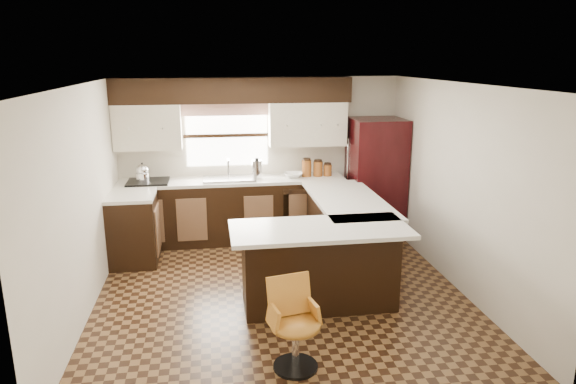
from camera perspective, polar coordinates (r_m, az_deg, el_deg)
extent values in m
plane|color=#49301A|center=(6.12, -0.78, -11.20)|extent=(4.40, 4.40, 0.00)
plane|color=silver|center=(5.51, -0.87, 11.88)|extent=(4.40, 4.40, 0.00)
plane|color=beige|center=(7.82, -3.05, 3.86)|extent=(4.40, 0.00, 4.40)
plane|color=beige|center=(3.65, 4.01, -9.18)|extent=(4.40, 0.00, 4.40)
plane|color=beige|center=(5.80, -21.84, -1.07)|extent=(0.00, 4.40, 4.40)
plane|color=beige|center=(6.32, 18.38, 0.49)|extent=(0.00, 4.40, 4.40)
cube|color=black|center=(7.68, -6.09, -2.17)|extent=(3.30, 0.60, 0.90)
cube|color=black|center=(7.13, -16.75, -4.08)|extent=(0.60, 0.70, 0.90)
cube|color=silver|center=(7.56, -6.19, 1.26)|extent=(3.30, 0.60, 0.04)
cube|color=silver|center=(7.00, -17.03, -0.41)|extent=(0.60, 0.70, 0.04)
cube|color=black|center=(7.49, -6.12, 11.19)|extent=(3.40, 0.35, 0.36)
cube|color=beige|center=(7.58, -15.33, 6.99)|extent=(0.94, 0.35, 0.64)
cube|color=beige|center=(7.67, 2.14, 7.58)|extent=(1.14, 0.35, 0.64)
cube|color=white|center=(7.71, -6.79, 6.26)|extent=(1.20, 0.02, 0.90)
cube|color=#D19B93|center=(7.63, -6.87, 9.11)|extent=(1.30, 0.06, 0.18)
cube|color=#B2B2B7|center=(7.53, -6.57, 1.48)|extent=(0.75, 0.45, 0.03)
cube|color=black|center=(7.52, 1.65, -2.62)|extent=(0.58, 0.03, 0.78)
cube|color=black|center=(7.58, -15.29, 1.12)|extent=(0.58, 0.50, 0.02)
cube|color=black|center=(6.67, 6.15, -4.82)|extent=(0.60, 1.95, 0.90)
cube|color=black|center=(5.68, 3.49, -8.37)|extent=(1.65, 0.60, 0.90)
cube|color=silver|center=(6.55, 6.69, -0.89)|extent=(0.84, 1.95, 0.04)
cube|color=silver|center=(5.42, 3.56, -4.16)|extent=(1.89, 0.84, 0.04)
cube|color=black|center=(7.85, 9.68, 1.48)|extent=(0.77, 0.74, 1.80)
cylinder|color=silver|center=(7.55, -3.48, 2.52)|extent=(0.15, 0.15, 0.27)
imported|color=white|center=(7.64, 0.58, 1.92)|extent=(0.32, 0.32, 0.07)
cylinder|color=brown|center=(7.67, 2.08, 2.65)|extent=(0.14, 0.14, 0.25)
cylinder|color=brown|center=(7.71, 3.34, 2.59)|extent=(0.14, 0.14, 0.22)
cylinder|color=brown|center=(7.75, 4.41, 2.43)|extent=(0.12, 0.12, 0.17)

